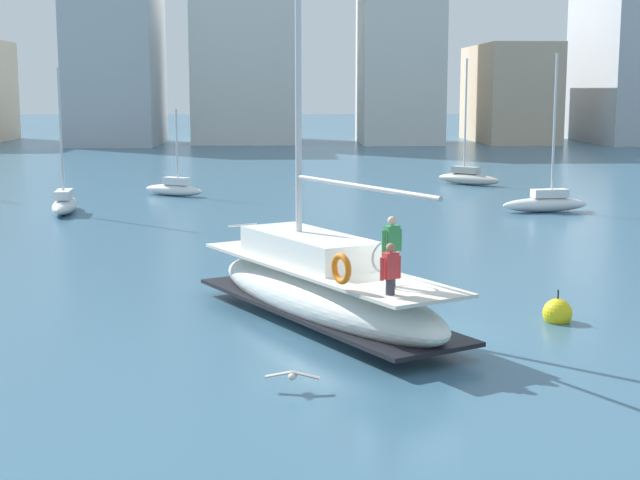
# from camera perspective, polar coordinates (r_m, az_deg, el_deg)

# --- Properties ---
(ground_plane) EXTENTS (400.00, 400.00, 0.00)m
(ground_plane) POSITION_cam_1_polar(r_m,az_deg,el_deg) (22.80, 5.37, -5.67)
(ground_plane) COLOR #38607A
(main_sailboat) EXTENTS (6.79, 9.55, 13.93)m
(main_sailboat) POSITION_cam_1_polar(r_m,az_deg,el_deg) (23.50, 0.10, -2.88)
(main_sailboat) COLOR white
(main_sailboat) RESTS_ON ground
(moored_sloop_far) EXTENTS (4.39, 1.66, 7.49)m
(moored_sloop_far) POSITION_cam_1_polar(r_m,az_deg,el_deg) (46.12, 13.58, 2.30)
(moored_sloop_far) COLOR white
(moored_sloop_far) RESTS_ON ground
(moored_cutter_left) EXTENTS (1.47, 4.55, 6.80)m
(moored_cutter_left) POSITION_cam_1_polar(r_m,az_deg,el_deg) (45.97, -15.28, 2.20)
(moored_cutter_left) COLOR silver
(moored_cutter_left) RESTS_ON ground
(moored_cutter_right) EXTENTS (3.84, 3.77, 7.65)m
(moored_cutter_right) POSITION_cam_1_polar(r_m,az_deg,el_deg) (58.39, 9.00, 3.85)
(moored_cutter_right) COLOR #B7B2A8
(moored_cutter_right) RESTS_ON ground
(moored_ketch_distant) EXTENTS (3.75, 2.81, 4.76)m
(moored_ketch_distant) POSITION_cam_1_polar(r_m,az_deg,el_deg) (52.32, -8.87, 3.15)
(moored_ketch_distant) COLOR white
(moored_ketch_distant) RESTS_ON ground
(seagull) EXTENTS (1.09, 0.48, 0.17)m
(seagull) POSITION_cam_1_polar(r_m,az_deg,el_deg) (18.39, -1.70, -8.25)
(seagull) COLOR silver
(seagull) RESTS_ON ground
(mooring_buoy) EXTENTS (0.75, 0.75, 0.97)m
(mooring_buoy) POSITION_cam_1_polar(r_m,az_deg,el_deg) (24.49, 14.25, -4.33)
(mooring_buoy) COLOR yellow
(mooring_buoy) RESTS_ON ground
(waterfront_buildings) EXTENTS (84.23, 19.86, 27.95)m
(waterfront_buildings) POSITION_cam_1_polar(r_m,az_deg,el_deg) (103.79, 1.66, 11.74)
(waterfront_buildings) COLOR #C6AD8E
(waterfront_buildings) RESTS_ON ground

